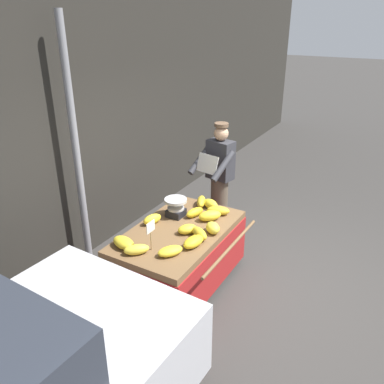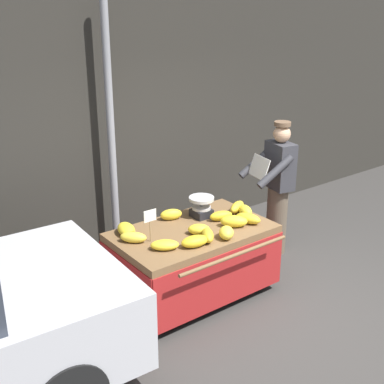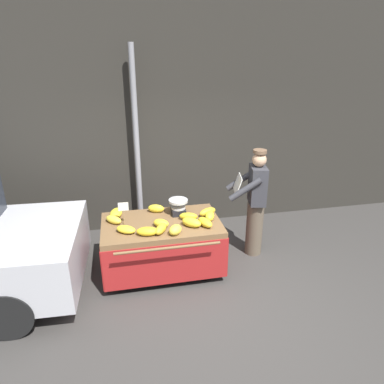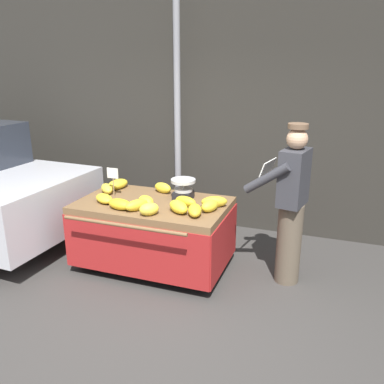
% 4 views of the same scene
% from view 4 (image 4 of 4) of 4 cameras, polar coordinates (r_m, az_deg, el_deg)
% --- Properties ---
extents(ground_plane, '(60.00, 60.00, 0.00)m').
position_cam_4_polar(ground_plane, '(3.84, -4.16, -18.65)').
color(ground_plane, '#383533').
extents(back_wall, '(16.00, 0.24, 4.39)m').
position_cam_4_polar(back_wall, '(5.64, 6.93, 16.83)').
color(back_wall, '#2D2B26').
rests_on(back_wall, ground).
extents(street_pole, '(0.09, 0.09, 3.17)m').
position_cam_4_polar(street_pole, '(5.59, -2.08, 10.64)').
color(street_pole, gray).
rests_on(street_pole, ground).
extents(banana_cart, '(1.69, 1.21, 0.80)m').
position_cam_4_polar(banana_cart, '(4.60, -5.48, -3.98)').
color(banana_cart, brown).
rests_on(banana_cart, ground).
extents(weighing_scale, '(0.28, 0.28, 0.23)m').
position_cam_4_polar(weighing_scale, '(4.57, -1.25, 0.41)').
color(weighing_scale, black).
rests_on(weighing_scale, banana_cart).
extents(price_sign, '(0.14, 0.01, 0.34)m').
position_cam_4_polar(price_sign, '(4.71, -11.11, 2.25)').
color(price_sign, '#997A51').
rests_on(price_sign, banana_cart).
extents(banana_bunch_0, '(0.30, 0.22, 0.12)m').
position_cam_4_polar(banana_bunch_0, '(4.34, 3.16, -1.37)').
color(banana_bunch_0, gold).
rests_on(banana_bunch_0, banana_cart).
extents(banana_bunch_1, '(0.28, 0.28, 0.11)m').
position_cam_4_polar(banana_bunch_1, '(4.91, -11.92, 0.48)').
color(banana_bunch_1, yellow).
rests_on(banana_bunch_1, banana_cart).
extents(banana_bunch_2, '(0.31, 0.30, 0.13)m').
position_cam_4_polar(banana_bunch_2, '(4.18, -1.93, -2.09)').
color(banana_bunch_2, yellow).
rests_on(banana_bunch_2, banana_cart).
extents(banana_bunch_3, '(0.31, 0.20, 0.11)m').
position_cam_4_polar(banana_bunch_3, '(4.33, -10.12, -1.70)').
color(banana_bunch_3, gold).
rests_on(banana_bunch_3, banana_cart).
extents(banana_bunch_4, '(0.28, 0.18, 0.11)m').
position_cam_4_polar(banana_bunch_4, '(4.37, -0.90, -1.31)').
color(banana_bunch_4, gold).
rests_on(banana_bunch_4, banana_cart).
extents(banana_bunch_5, '(0.24, 0.33, 0.12)m').
position_cam_4_polar(banana_bunch_5, '(5.05, -10.42, 1.11)').
color(banana_bunch_5, yellow).
rests_on(banana_bunch_5, banana_cart).
extents(banana_bunch_6, '(0.23, 0.32, 0.11)m').
position_cam_4_polar(banana_bunch_6, '(4.10, 0.40, -2.59)').
color(banana_bunch_6, gold).
rests_on(banana_bunch_6, banana_cart).
extents(banana_bunch_7, '(0.25, 0.25, 0.13)m').
position_cam_4_polar(banana_bunch_7, '(4.13, -6.08, -2.40)').
color(banana_bunch_7, yellow).
rests_on(banana_bunch_7, banana_cart).
extents(banana_bunch_8, '(0.20, 0.26, 0.12)m').
position_cam_4_polar(banana_bunch_8, '(4.21, 2.53, -1.95)').
color(banana_bunch_8, yellow).
rests_on(banana_bunch_8, banana_cart).
extents(banana_bunch_9, '(0.26, 0.25, 0.11)m').
position_cam_4_polar(banana_bunch_9, '(4.41, -6.51, -1.23)').
color(banana_bunch_9, yellow).
rests_on(banana_bunch_9, banana_cart).
extents(banana_bunch_10, '(0.31, 0.28, 0.10)m').
position_cam_4_polar(banana_bunch_10, '(4.57, -12.28, -0.91)').
color(banana_bunch_10, yellow).
rests_on(banana_bunch_10, banana_cart).
extents(banana_bunch_11, '(0.24, 0.29, 0.12)m').
position_cam_4_polar(banana_bunch_11, '(4.27, -7.81, -1.84)').
color(banana_bunch_11, gold).
rests_on(banana_bunch_11, banana_cart).
extents(banana_bunch_12, '(0.27, 0.19, 0.12)m').
position_cam_4_polar(banana_bunch_12, '(4.82, -4.13, 0.60)').
color(banana_bunch_12, yellow).
rests_on(banana_bunch_12, banana_cart).
extents(vendor_person, '(0.64, 0.60, 1.71)m').
position_cam_4_polar(vendor_person, '(4.30, 13.70, -1.76)').
color(vendor_person, brown).
rests_on(vendor_person, ground).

